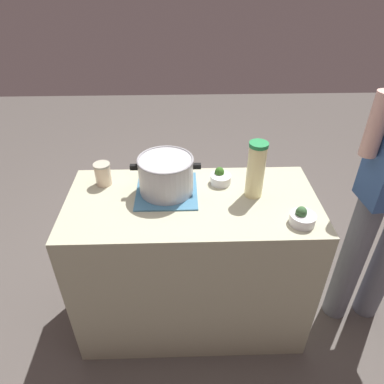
{
  "coord_description": "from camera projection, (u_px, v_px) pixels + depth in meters",
  "views": [
    {
      "loc": [
        -0.04,
        -1.42,
        1.94
      ],
      "look_at": [
        0.0,
        0.0,
        0.94
      ],
      "focal_mm": 33.12,
      "sensor_mm": 36.0,
      "label": 1
    }
  ],
  "objects": [
    {
      "name": "ground_plane",
      "position": [
        192.0,
        312.0,
        2.28
      ],
      "size": [
        8.0,
        8.0,
        0.0
      ],
      "primitive_type": "plane",
      "color": "#544E49"
    },
    {
      "name": "counter_slab",
      "position": [
        192.0,
        263.0,
        2.02
      ],
      "size": [
        1.27,
        0.61,
        0.89
      ],
      "primitive_type": "cube",
      "color": "#B0B092",
      "rests_on": "ground_plane"
    },
    {
      "name": "dish_cloth",
      "position": [
        167.0,
        191.0,
        1.83
      ],
      "size": [
        0.31,
        0.33,
        0.01
      ],
      "primitive_type": "cube",
      "color": "teal",
      "rests_on": "counter_slab"
    },
    {
      "name": "cooking_pot",
      "position": [
        166.0,
        174.0,
        1.77
      ],
      "size": [
        0.35,
        0.28,
        0.19
      ],
      "color": "#B7B7BC",
      "rests_on": "dish_cloth"
    },
    {
      "name": "lemonade_pitcher",
      "position": [
        256.0,
        170.0,
        1.72
      ],
      "size": [
        0.09,
        0.09,
        0.29
      ],
      "color": "#F5E59F",
      "rests_on": "counter_slab"
    },
    {
      "name": "mason_jar",
      "position": [
        103.0,
        174.0,
        1.85
      ],
      "size": [
        0.09,
        0.09,
        0.12
      ],
      "color": "beige",
      "rests_on": "counter_slab"
    },
    {
      "name": "broccoli_bowl_front",
      "position": [
        302.0,
        217.0,
        1.6
      ],
      "size": [
        0.12,
        0.12,
        0.09
      ],
      "color": "silver",
      "rests_on": "counter_slab"
    },
    {
      "name": "broccoli_bowl_center",
      "position": [
        220.0,
        177.0,
        1.88
      ],
      "size": [
        0.11,
        0.11,
        0.08
      ],
      "color": "silver",
      "rests_on": "counter_slab"
    }
  ]
}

